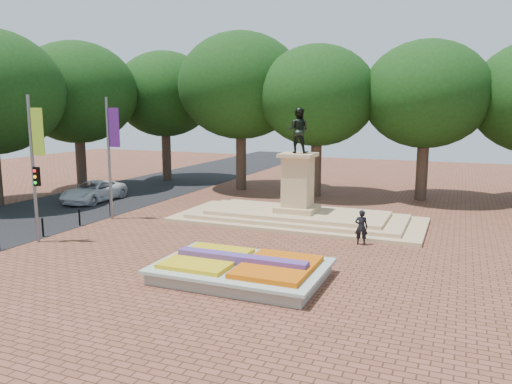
# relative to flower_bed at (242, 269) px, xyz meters

# --- Properties ---
(ground) EXTENTS (90.00, 90.00, 0.00)m
(ground) POSITION_rel_flower_bed_xyz_m (-1.03, 2.00, -0.38)
(ground) COLOR brown
(ground) RESTS_ON ground
(asphalt_street) EXTENTS (9.00, 90.00, 0.02)m
(asphalt_street) POSITION_rel_flower_bed_xyz_m (-16.03, 7.00, -0.37)
(asphalt_street) COLOR black
(asphalt_street) RESTS_ON ground
(flower_bed) EXTENTS (6.30, 4.30, 0.91)m
(flower_bed) POSITION_rel_flower_bed_xyz_m (0.00, 0.00, 0.00)
(flower_bed) COLOR gray
(flower_bed) RESTS_ON ground
(monument) EXTENTS (14.00, 6.00, 6.40)m
(monument) POSITION_rel_flower_bed_xyz_m (-1.03, 10.00, 0.50)
(monument) COLOR tan
(monument) RESTS_ON ground
(tree_row_back) EXTENTS (44.80, 8.80, 10.43)m
(tree_row_back) POSITION_rel_flower_bed_xyz_m (1.31, 20.00, 6.29)
(tree_row_back) COLOR #37261E
(tree_row_back) RESTS_ON ground
(banner_poles) EXTENTS (0.88, 11.17, 7.00)m
(banner_poles) POSITION_rel_flower_bed_xyz_m (-11.10, 0.69, 3.50)
(banner_poles) COLOR slate
(banner_poles) RESTS_ON ground
(bollard_row) EXTENTS (0.12, 13.12, 0.98)m
(bollard_row) POSITION_rel_flower_bed_xyz_m (-11.73, 0.50, 0.15)
(bollard_row) COLOR black
(bollard_row) RESTS_ON ground
(van) EXTENTS (2.53, 5.16, 1.41)m
(van) POSITION_rel_flower_bed_xyz_m (-15.89, 10.46, 0.33)
(van) COLOR silver
(van) RESTS_ON ground
(pedestrian) EXTENTS (0.65, 0.46, 1.68)m
(pedestrian) POSITION_rel_flower_bed_xyz_m (3.26, 6.50, 0.46)
(pedestrian) COLOR black
(pedestrian) RESTS_ON ground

